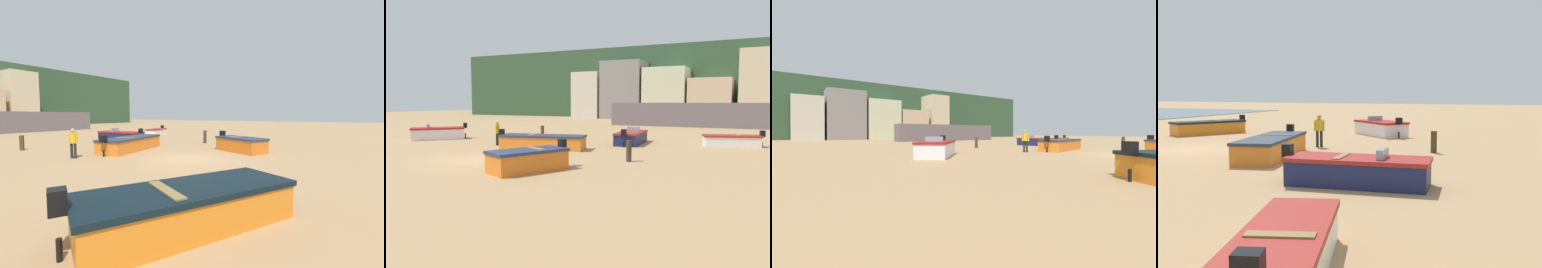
# 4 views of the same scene
# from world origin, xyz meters

# --- Properties ---
(ground_plane) EXTENTS (160.00, 160.00, 0.00)m
(ground_plane) POSITION_xyz_m (0.00, 0.00, 0.00)
(ground_plane) COLOR tan
(harbor_pier) EXTENTS (18.73, 2.40, 2.80)m
(harbor_pier) POSITION_xyz_m (5.74, 30.00, 1.40)
(harbor_pier) COLOR #655C60
(harbor_pier) RESTS_ON ground
(townhouse_far_right) EXTENTS (4.86, 6.08, 10.61)m
(townhouse_far_right) POSITION_xyz_m (12.62, 47.04, 5.31)
(townhouse_far_right) COLOR beige
(townhouse_far_right) RESTS_ON ground
(boat_orange_0) EXTENTS (2.81, 3.66, 1.24)m
(boat_orange_0) POSITION_xyz_m (3.94, -1.39, 0.47)
(boat_orange_0) COLOR orange
(boat_orange_0) RESTS_ON ground
(boat_navy_2) EXTENTS (1.95, 4.58, 1.16)m
(boat_navy_2) POSITION_xyz_m (4.76, 10.31, 0.44)
(boat_navy_2) COLOR #19214F
(boat_navy_2) RESTS_ON ground
(boat_orange_3) EXTENTS (4.81, 3.62, 1.18)m
(boat_orange_3) POSITION_xyz_m (-6.73, -4.19, 0.44)
(boat_orange_3) COLOR orange
(boat_orange_3) RESTS_ON ground
(boat_orange_4) EXTENTS (5.58, 2.72, 1.20)m
(boat_orange_4) POSITION_xyz_m (0.76, 5.03, 0.45)
(boat_orange_4) COLOR orange
(boat_orange_4) RESTS_ON ground
(boat_white_5) EXTENTS (3.85, 2.22, 1.08)m
(boat_white_5) POSITION_xyz_m (11.21, 11.48, 0.39)
(boat_white_5) COLOR white
(boat_white_5) RESTS_ON ground
(mooring_post_near_water) EXTENTS (0.28, 0.28, 0.99)m
(mooring_post_near_water) POSITION_xyz_m (-3.01, 11.20, 0.49)
(mooring_post_near_water) COLOR #46371B
(mooring_post_near_water) RESTS_ON ground
(mooring_post_mid_beach) EXTENTS (0.26, 0.26, 1.05)m
(mooring_post_mid_beach) POSITION_xyz_m (7.00, 2.82, 0.53)
(mooring_post_mid_beach) COLOR #3D2F28
(mooring_post_mid_beach) RESTS_ON ground
(beach_walker_foreground) EXTENTS (0.45, 0.52, 1.62)m
(beach_walker_foreground) POSITION_xyz_m (-3.07, 5.46, 0.95)
(beach_walker_foreground) COLOR black
(beach_walker_foreground) RESTS_ON ground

